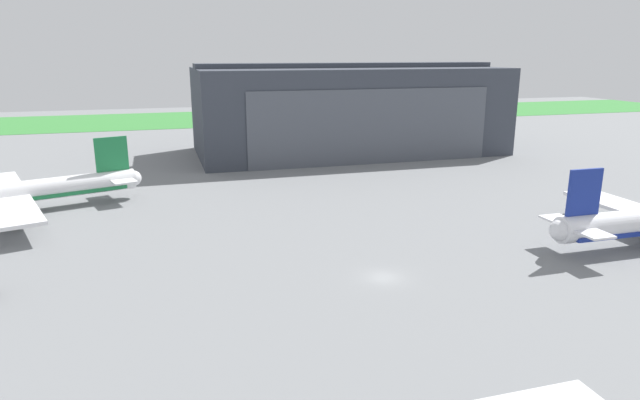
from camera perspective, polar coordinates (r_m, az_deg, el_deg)
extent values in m
plane|color=slate|center=(66.66, 6.56, -7.93)|extent=(440.00, 440.00, 0.00)
cube|color=#388339|center=(228.77, -10.29, 8.30)|extent=(440.00, 56.00, 0.08)
cube|color=#383D47|center=(147.71, 2.90, 9.22)|extent=(78.26, 35.30, 21.97)
cube|color=#4C515B|center=(131.41, 5.46, 7.48)|extent=(59.48, 0.30, 17.57)
cube|color=#383D47|center=(146.99, 2.96, 13.71)|extent=(78.26, 8.47, 1.20)
sphere|color=white|center=(106.46, -18.65, 2.15)|extent=(2.78, 2.78, 2.78)
cube|color=#1E7A42|center=(104.74, -20.68, 4.45)|extent=(5.47, 2.07, 6.05)
cube|color=white|center=(108.33, -20.37, 2.40)|extent=(5.20, 5.92, 0.28)
cube|color=white|center=(103.21, -19.64, 1.87)|extent=(5.20, 5.92, 0.28)
cube|color=white|center=(93.33, -29.16, -1.02)|extent=(12.19, 19.84, 0.56)
cylinder|color=gray|center=(95.04, -29.62, -1.62)|extent=(3.81, 2.88, 1.96)
cylinder|color=black|center=(105.71, -29.18, -0.59)|extent=(0.56, 0.56, 1.83)
cylinder|color=black|center=(102.09, -28.98, -1.06)|extent=(0.56, 0.56, 1.83)
sphere|color=white|center=(77.73, 23.52, -2.88)|extent=(2.80, 2.80, 2.80)
cube|color=navy|center=(78.44, 25.58, 0.72)|extent=(4.90, 0.41, 6.11)
cube|color=white|center=(77.16, 26.11, -3.03)|extent=(3.40, 5.03, 0.28)
cube|color=white|center=(81.03, 23.57, -1.93)|extent=(3.40, 5.03, 0.28)
cube|color=white|center=(96.39, 28.30, -0.42)|extent=(6.05, 16.73, 0.56)
cylinder|color=gray|center=(96.36, 29.09, -1.32)|extent=(3.42, 1.98, 1.98)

